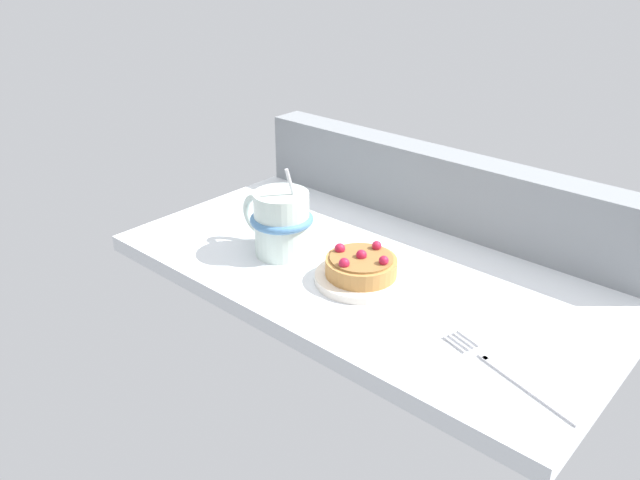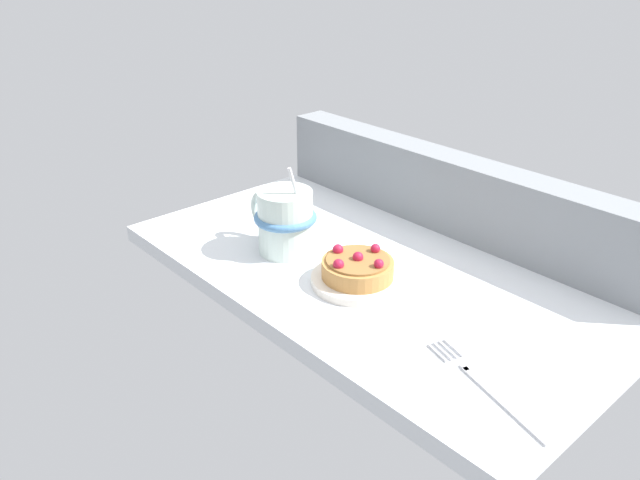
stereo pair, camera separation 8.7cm
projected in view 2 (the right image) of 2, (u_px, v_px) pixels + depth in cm
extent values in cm
cube|color=silver|center=(375.00, 271.00, 89.59)|extent=(70.33, 41.02, 2.41)
cube|color=gray|center=(455.00, 194.00, 96.96)|extent=(68.92, 5.92, 11.72)
cylinder|color=silver|center=(357.00, 280.00, 83.98)|extent=(12.42, 12.42, 1.06)
cylinder|color=silver|center=(357.00, 281.00, 84.10)|extent=(6.83, 6.83, 0.53)
cylinder|color=#B77F42|center=(358.00, 269.00, 83.23)|extent=(9.60, 9.60, 2.31)
cylinder|color=olive|center=(358.00, 260.00, 82.65)|extent=(8.45, 8.45, 0.30)
sphere|color=#B71938|center=(358.00, 257.00, 82.46)|extent=(1.43, 1.43, 1.43)
sphere|color=#B71938|center=(379.00, 264.00, 80.50)|extent=(1.30, 1.30, 1.30)
sphere|color=#B71938|center=(375.00, 249.00, 84.38)|extent=(1.32, 1.32, 1.32)
sphere|color=#B71938|center=(338.00, 250.00, 84.40)|extent=(1.47, 1.47, 1.47)
sphere|color=#B71938|center=(339.00, 264.00, 80.66)|extent=(1.44, 1.44, 1.44)
cylinder|color=silver|center=(285.00, 222.00, 90.58)|extent=(7.95, 7.95, 9.43)
torus|color=#4C7FB2|center=(285.00, 217.00, 90.27)|extent=(9.12, 9.12, 1.13)
torus|color=silver|center=(265.00, 212.00, 93.84)|extent=(6.34, 1.06, 6.34)
cylinder|color=silver|center=(295.00, 188.00, 87.43)|extent=(0.76, 2.31, 6.43)
cube|color=#B7B7BC|center=(503.00, 402.00, 62.60)|extent=(12.19, 4.22, 0.60)
cube|color=#B7B7BC|center=(464.00, 367.00, 67.66)|extent=(1.31, 0.88, 0.60)
cube|color=#B7B7BC|center=(453.00, 347.00, 70.91)|extent=(3.42, 1.22, 0.60)
cube|color=#B7B7BC|center=(448.00, 348.00, 70.63)|extent=(3.42, 1.22, 0.60)
cube|color=#B7B7BC|center=(443.00, 350.00, 70.34)|extent=(3.42, 1.22, 0.60)
cube|color=#B7B7BC|center=(437.00, 352.00, 70.06)|extent=(3.42, 1.22, 0.60)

